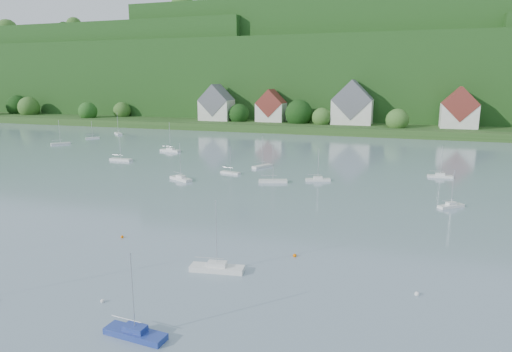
{
  "coord_description": "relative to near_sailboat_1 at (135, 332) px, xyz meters",
  "views": [
    {
      "loc": [
        25.96,
        0.81,
        20.94
      ],
      "look_at": [
        1.15,
        75.0,
        4.0
      ],
      "focal_mm": 31.29,
      "sensor_mm": 36.0,
      "label": 1
    }
  ],
  "objects": [
    {
      "name": "village_building_0",
      "position": [
        -60.85,
        157.7,
        9.09
      ],
      "size": [
        14.0,
        10.4,
        16.0
      ],
      "color": "beige",
      "rests_on": "far_shore_strip"
    },
    {
      "name": "near_sailboat_3",
      "position": [
        1.26,
        14.17,
        0.02
      ],
      "size": [
        6.24,
        2.58,
        8.17
      ],
      "rotation": [
        0.0,
        0.0,
        0.15
      ],
      "color": "white",
      "rests_on": "ground"
    },
    {
      "name": "mooring_buoy_4",
      "position": [
        22.35,
        15.2,
        -0.42
      ],
      "size": [
        0.49,
        0.49,
        0.49
      ],
      "primitive_type": "sphere",
      "color": "white",
      "rests_on": "ground"
    },
    {
      "name": "near_sailboat_1",
      "position": [
        0.0,
        0.0,
        0.0
      ],
      "size": [
        5.62,
        1.97,
        7.45
      ],
      "rotation": [
        0.0,
        0.0,
        -0.08
      ],
      "color": "navy",
      "rests_on": "ground"
    },
    {
      "name": "forested_ridge",
      "position": [
        -5.46,
        239.27,
        22.47
      ],
      "size": [
        620.0,
        181.22,
        69.89
      ],
      "color": "#163A12",
      "rests_on": "ground"
    },
    {
      "name": "village_building_2",
      "position": [
        -0.85,
        158.7,
        9.85
      ],
      "size": [
        16.0,
        11.44,
        18.0
      ],
      "color": "beige",
      "rests_on": "far_shore_strip"
    },
    {
      "name": "far_shore_strip",
      "position": [
        -5.85,
        170.7,
        1.08
      ],
      "size": [
        600.0,
        60.0,
        3.0
      ],
      "primitive_type": "cube",
      "color": "#254C1C",
      "rests_on": "ground"
    },
    {
      "name": "village_building_1",
      "position": [
        -35.85,
        159.7,
        8.33
      ],
      "size": [
        12.0,
        9.36,
        14.0
      ],
      "color": "beige",
      "rests_on": "far_shore_strip"
    },
    {
      "name": "mooring_buoy_1",
      "position": [
        -6.36,
        4.1,
        -0.42
      ],
      "size": [
        0.41,
        0.41,
        0.41
      ],
      "primitive_type": "sphere",
      "color": "white",
      "rests_on": "ground"
    },
    {
      "name": "mooring_buoy_3",
      "position": [
        -15.24,
        20.02,
        -0.42
      ],
      "size": [
        0.41,
        0.41,
        0.41
      ],
      "primitive_type": "sphere",
      "color": "#FF6D00",
      "rests_on": "ground"
    },
    {
      "name": "mooring_buoy_2",
      "position": [
        8.51,
        21.02,
        -0.42
      ],
      "size": [
        0.46,
        0.46,
        0.46
      ],
      "primitive_type": "sphere",
      "color": "#FF6D00",
      "rests_on": "ground"
    },
    {
      "name": "far_sailboat_cluster",
      "position": [
        7.59,
        83.36,
        -0.05
      ],
      "size": [
        193.14,
        74.21,
        8.71
      ],
      "color": "white",
      "rests_on": "ground"
    },
    {
      "name": "village_building_3",
      "position": [
        39.15,
        156.7,
        9.01
      ],
      "size": [
        13.0,
        10.4,
        15.5
      ],
      "color": "beige",
      "rests_on": "far_shore_strip"
    }
  ]
}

